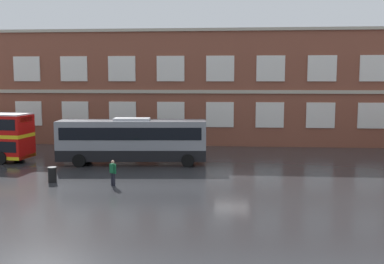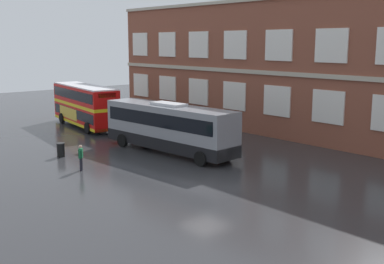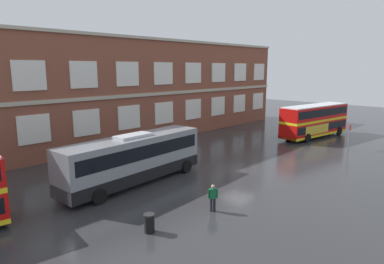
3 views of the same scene
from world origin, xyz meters
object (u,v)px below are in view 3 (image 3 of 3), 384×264
object	(u,v)px
waiting_passenger	(213,197)
station_litter_bin	(149,223)
touring_coach	(134,159)
double_decker_middle	(315,120)
bus_stand_flag	(350,134)

from	to	relation	value
waiting_passenger	station_litter_bin	world-z (taller)	waiting_passenger
touring_coach	station_litter_bin	distance (m)	8.08
double_decker_middle	waiting_passenger	size ratio (longest dim) A/B	6.62
bus_stand_flag	station_litter_bin	bearing A→B (deg)	178.15
waiting_passenger	double_decker_middle	bearing A→B (deg)	11.81
double_decker_middle	waiting_passenger	world-z (taller)	double_decker_middle
waiting_passenger	station_litter_bin	xyz separation A→B (m)	(-4.37, 0.69, -0.41)
waiting_passenger	bus_stand_flag	bearing A→B (deg)	-0.44
touring_coach	station_litter_bin	xyz separation A→B (m)	(-4.06, -6.85, -1.39)
bus_stand_flag	station_litter_bin	world-z (taller)	bus_stand_flag
touring_coach	bus_stand_flag	world-z (taller)	touring_coach
touring_coach	bus_stand_flag	xyz separation A→B (m)	(22.49, -7.71, -0.27)
touring_coach	station_litter_bin	world-z (taller)	touring_coach
bus_stand_flag	station_litter_bin	distance (m)	26.59
bus_stand_flag	station_litter_bin	xyz separation A→B (m)	(-26.55, 0.86, -1.12)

